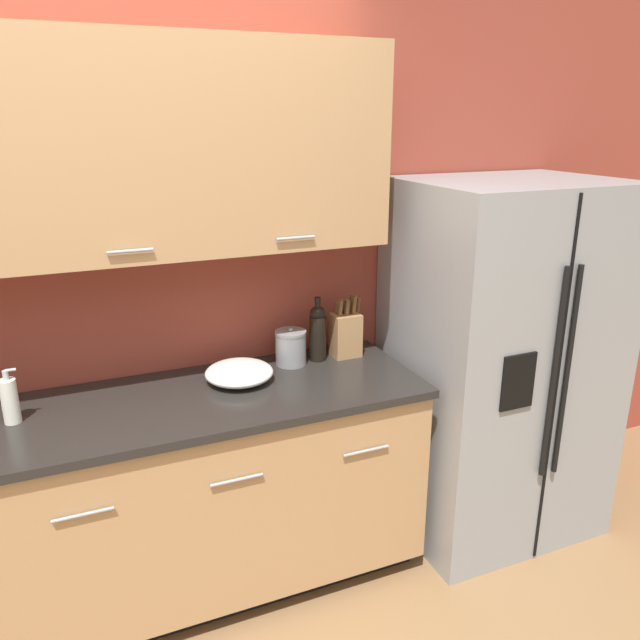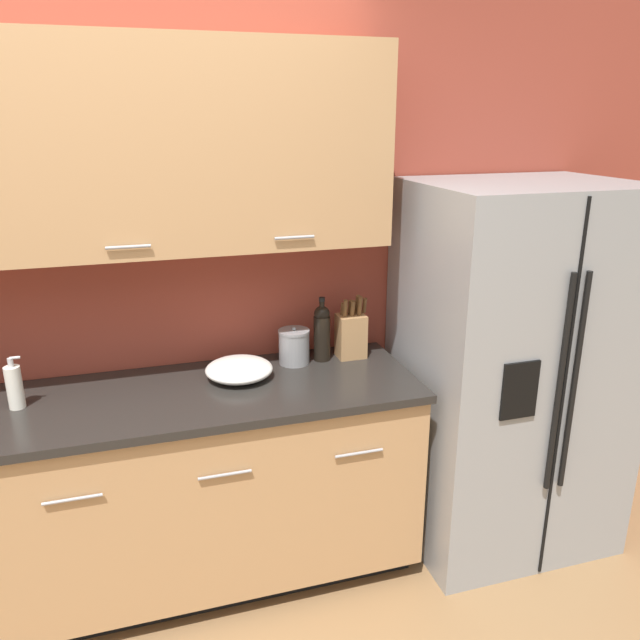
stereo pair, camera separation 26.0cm
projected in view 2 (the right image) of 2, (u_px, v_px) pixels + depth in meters
name	position (u px, v px, depth m)	size (l,w,h in m)	color
wall_back	(89.00, 248.00, 2.52)	(10.00, 0.39, 2.60)	#993D2D
counter_unit	(152.00, 493.00, 2.62)	(2.25, 0.64, 0.91)	black
refrigerator	(509.00, 369.00, 2.89)	(0.94, 0.78, 1.71)	gray
knife_block	(351.00, 334.00, 2.85)	(0.14, 0.10, 0.29)	#A87A4C
wine_bottle	(322.00, 332.00, 2.81)	(0.08, 0.08, 0.30)	black
soap_dispenser	(15.00, 387.00, 2.36)	(0.07, 0.06, 0.21)	silver
steel_canister	(294.00, 346.00, 2.79)	(0.14, 0.14, 0.17)	gray
mixing_bowl	(239.00, 369.00, 2.64)	(0.29, 0.29, 0.08)	white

